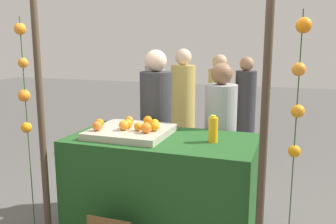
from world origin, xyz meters
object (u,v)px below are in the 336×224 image
(vendor_left, at_px, (156,135))
(orange_0, at_px, (97,126))
(stall_counter, at_px, (163,188))
(vendor_right, at_px, (220,147))
(orange_1, at_px, (128,124))
(juice_bottle, at_px, (213,129))

(vendor_left, bearing_deg, orange_0, -105.48)
(orange_0, xyz_separation_m, vendor_left, (0.23, 0.83, -0.26))
(stall_counter, distance_m, vendor_right, 0.77)
(orange_0, distance_m, vendor_right, 1.26)
(orange_1, bearing_deg, juice_bottle, 1.14)
(orange_1, distance_m, juice_bottle, 0.77)
(juice_bottle, xyz_separation_m, vendor_right, (-0.06, 0.60, -0.32))
(vendor_right, bearing_deg, vendor_left, 176.41)
(orange_0, height_order, orange_1, same)
(stall_counter, height_order, orange_0, orange_0)
(orange_0, bearing_deg, vendor_right, 40.22)
(stall_counter, distance_m, juice_bottle, 0.73)
(vendor_left, distance_m, vendor_right, 0.71)
(orange_1, height_order, vendor_left, vendor_left)
(stall_counter, xyz_separation_m, vendor_left, (-0.31, 0.65, 0.31))
(juice_bottle, relative_size, vendor_right, 0.15)
(vendor_left, height_order, vendor_right, vendor_left)
(stall_counter, height_order, juice_bottle, juice_bottle)
(stall_counter, distance_m, vendor_left, 0.79)
(stall_counter, bearing_deg, orange_1, -177.56)
(stall_counter, xyz_separation_m, orange_0, (-0.54, -0.18, 0.58))
(juice_bottle, height_order, vendor_left, vendor_left)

